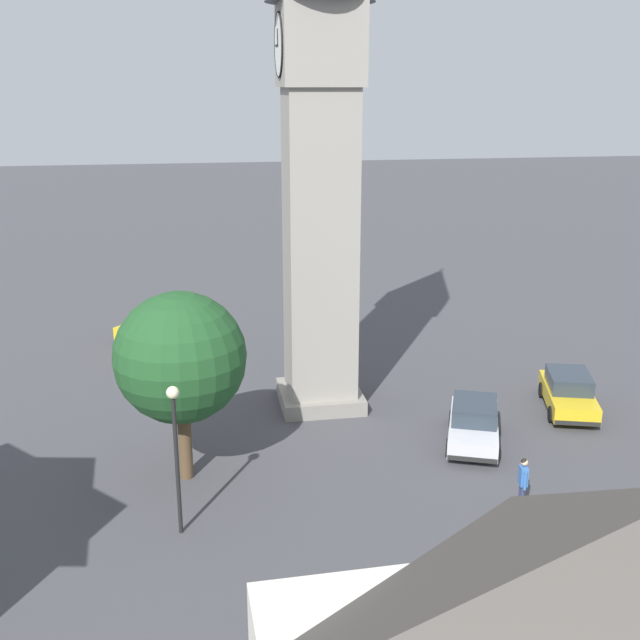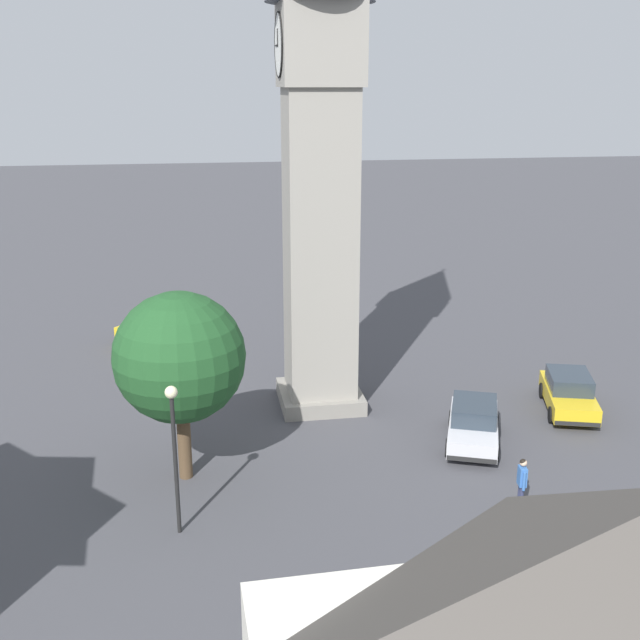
% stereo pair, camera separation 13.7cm
% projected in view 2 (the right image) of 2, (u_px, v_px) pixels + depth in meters
% --- Properties ---
extents(ground_plane, '(200.00, 200.00, 0.00)m').
position_uv_depth(ground_plane, '(320.00, 403.00, 31.27)').
color(ground_plane, '#424247').
extents(clock_tower, '(3.91, 3.91, 21.87)m').
position_uv_depth(clock_tower, '(320.00, 73.00, 27.49)').
color(clock_tower, gray).
rests_on(clock_tower, ground).
extents(car_blue_kerb, '(4.44, 2.82, 1.53)m').
position_uv_depth(car_blue_kerb, '(569.00, 393.00, 30.37)').
color(car_blue_kerb, gold).
rests_on(car_blue_kerb, ground).
extents(car_silver_kerb, '(4.46, 3.07, 1.53)m').
position_uv_depth(car_silver_kerb, '(473.00, 423.00, 27.63)').
color(car_silver_kerb, silver).
rests_on(car_silver_kerb, ground).
extents(car_red_corner, '(3.98, 4.22, 1.53)m').
position_uv_depth(car_red_corner, '(157.00, 333.00, 37.65)').
color(car_red_corner, gold).
rests_on(car_red_corner, ground).
extents(pedestrian, '(0.56, 0.27, 1.69)m').
position_uv_depth(pedestrian, '(522.00, 479.00, 23.22)').
color(pedestrian, '#2D3351').
rests_on(pedestrian, ground).
extents(tree, '(4.20, 4.20, 6.31)m').
position_uv_depth(tree, '(180.00, 358.00, 24.21)').
color(tree, brown).
rests_on(tree, ground).
extents(lamp_post, '(0.36, 0.36, 4.56)m').
position_uv_depth(lamp_post, '(174.00, 435.00, 21.40)').
color(lamp_post, black).
rests_on(lamp_post, ground).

